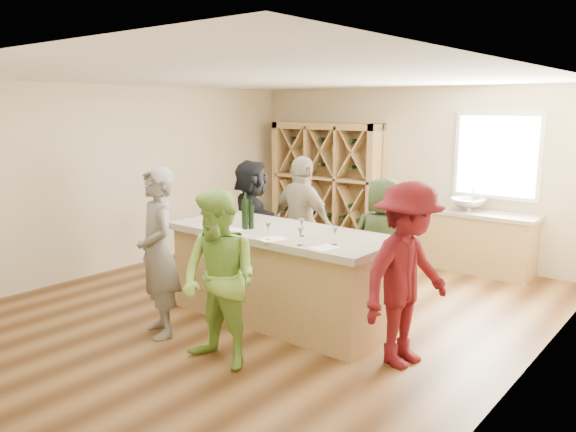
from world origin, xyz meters
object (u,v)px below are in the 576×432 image
Objects in this scene: wine_bottle_a at (222,210)px; person_far_right at (382,244)px; wine_bottle_e at (251,217)px; person_server at (407,275)px; tasting_counter_base at (281,278)px; wine_bottle_c at (245,212)px; wine_rack at (326,183)px; sink at (468,204)px; wine_bottle_d at (245,216)px; person_near_left at (158,253)px; person_far_mid at (302,225)px; person_near_right at (220,280)px; wine_bottle_b at (220,211)px; person_far_left at (252,220)px.

wine_bottle_a is 2.01m from person_far_right.
person_server is (2.00, 0.01, -0.32)m from wine_bottle_e.
person_server reaches higher than wine_bottle_e.
wine_bottle_c is at bearing -172.77° from tasting_counter_base.
tasting_counter_base is 8.32× the size of wine_bottle_c.
wine_bottle_a is 0.91× the size of wine_bottle_c.
wine_rack is 5.07m from person_server.
tasting_counter_base is 1.75m from person_server.
wine_bottle_d reaches higher than sink.
sink is at bearing -109.47° from person_far_right.
person_near_left is 2.18m from person_far_mid.
person_far_right is at bearing 79.28° from person_near_right.
person_near_left is at bearing -109.24° from sink.
wine_rack reaches higher than wine_bottle_b.
wine_bottle_a is 1.28m from person_far_left.
wine_bottle_c is 0.23m from wine_bottle_d.
person_near_left reaches higher than person_server.
person_far_left is at bearing -14.01° from person_far_right.
sink is at bearing -101.93° from person_far_left.
person_far_mid reaches higher than wine_bottle_b.
wine_bottle_b is 0.99m from person_near_left.
person_far_right is (1.48, 1.32, -0.42)m from wine_bottle_b.
wine_bottle_a is (-1.72, -3.52, 0.21)m from sink.
sink is 0.32× the size of person_near_right.
wine_bottle_c reaches higher than wine_bottle_d.
wine_bottle_c is at bearing 160.77° from person_far_left.
wine_bottle_c reaches higher than sink.
tasting_counter_base is 1.41× the size of person_near_left.
sink is 3.78m from wine_bottle_e.
wine_bottle_e is at bearing 99.90° from person_server.
person_near_left is (0.01, -0.94, -0.32)m from wine_bottle_b.
person_far_mid is (-2.13, 1.12, 0.02)m from person_server.
wine_bottle_a is 1.72m from person_near_right.
tasting_counter_base is at bearing 18.67° from wine_bottle_b.
sink is 0.31× the size of person_far_left.
wine_bottle_e is at bearing 163.70° from person_far_left.
person_far_left is (-0.53, 1.11, -0.35)m from wine_bottle_a.
person_server is at bearing 2.23° from wine_bottle_b.
wine_rack is 1.23× the size of person_server.
person_far_left is (-0.94, 0.03, -0.05)m from person_far_mid.
person_far_right is 0.94× the size of person_far_left.
wine_rack is 5.26m from person_near_right.
person_server is at bearing -77.00° from sink.
person_far_mid reaches higher than person_far_left.
tasting_counter_base is at bearing 29.17° from wine_bottle_e.
person_near_right is at bearing -65.72° from wine_rack.
wine_bottle_b is 0.31m from wine_bottle_c.
person_far_right is (-0.14, -2.35, -0.19)m from sink.
wine_bottle_a is 2.56m from person_server.
sink is 3.56m from tasting_counter_base.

